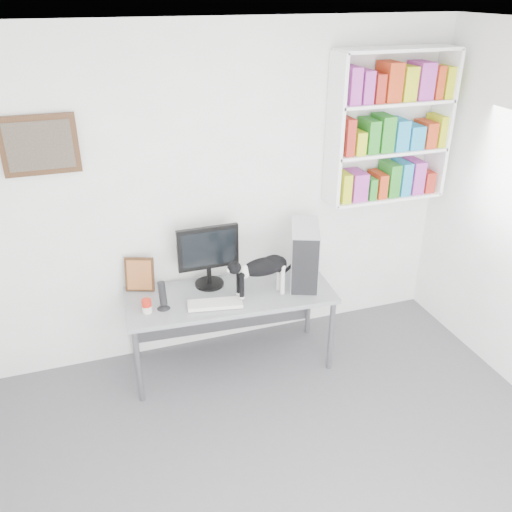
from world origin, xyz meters
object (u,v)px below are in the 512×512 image
(desk, at_px, (231,329))
(cat, at_px, (262,276))
(keyboard, at_px, (215,304))
(leaning_print, at_px, (139,274))
(monitor, at_px, (208,256))
(pc_tower, at_px, (304,254))
(bookshelf, at_px, (390,127))
(soup_can, at_px, (147,306))
(speaker, at_px, (163,295))

(desk, bearing_deg, cat, -21.78)
(keyboard, bearing_deg, leaning_print, 149.71)
(monitor, bearing_deg, pc_tower, -13.57)
(bookshelf, bearing_deg, keyboard, -166.44)
(monitor, distance_m, keyboard, 0.41)
(monitor, height_order, cat, monitor)
(desk, relative_size, soup_can, 15.21)
(keyboard, distance_m, speaker, 0.40)
(pc_tower, bearing_deg, soup_can, -154.74)
(leaning_print, bearing_deg, speaker, -50.26)
(keyboard, height_order, leaning_print, leaning_print)
(keyboard, xyz_separation_m, soup_can, (-0.51, 0.07, 0.04))
(monitor, xyz_separation_m, keyboard, (-0.04, -0.33, -0.25))
(leaning_print, bearing_deg, soup_can, -70.56)
(desk, relative_size, keyboard, 3.93)
(pc_tower, distance_m, cat, 0.43)
(pc_tower, height_order, speaker, pc_tower)
(keyboard, bearing_deg, cat, 13.57)
(speaker, bearing_deg, cat, -16.04)
(bookshelf, distance_m, monitor, 1.82)
(keyboard, height_order, pc_tower, pc_tower)
(bookshelf, distance_m, desk, 2.12)
(speaker, bearing_deg, monitor, 18.18)
(bookshelf, relative_size, keyboard, 2.97)
(monitor, bearing_deg, cat, -40.80)
(desk, height_order, soup_can, soup_can)
(monitor, bearing_deg, keyboard, -97.24)
(cat, bearing_deg, speaker, 170.82)
(desk, distance_m, pc_tower, 0.87)
(monitor, relative_size, speaker, 2.25)
(speaker, distance_m, leaning_print, 0.36)
(pc_tower, relative_size, speaker, 2.07)
(cat, bearing_deg, soup_can, 172.39)
(leaning_print, height_order, soup_can, leaning_print)
(desk, relative_size, cat, 2.93)
(monitor, bearing_deg, leaning_print, 168.92)
(keyboard, bearing_deg, desk, 50.24)
(monitor, relative_size, keyboard, 1.27)
(soup_can, relative_size, cat, 0.19)
(desk, height_order, keyboard, keyboard)
(monitor, distance_m, cat, 0.47)
(keyboard, relative_size, cat, 0.74)
(leaning_print, bearing_deg, pc_tower, 7.86)
(leaning_print, bearing_deg, desk, -3.70)
(keyboard, distance_m, leaning_print, 0.67)
(keyboard, height_order, soup_can, soup_can)
(keyboard, xyz_separation_m, leaning_print, (-0.51, 0.43, 0.13))
(pc_tower, relative_size, cat, 0.87)
(desk, distance_m, leaning_print, 0.88)
(speaker, height_order, cat, cat)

